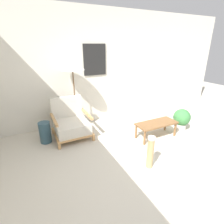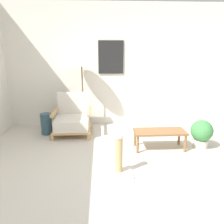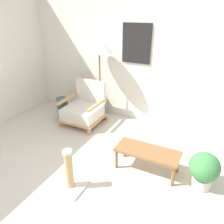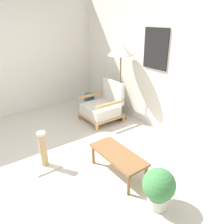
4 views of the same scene
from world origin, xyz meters
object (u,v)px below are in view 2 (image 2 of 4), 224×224
Objects in this scene: coffee_table at (160,133)px; floor_lamp at (82,63)px; vase at (46,124)px; scratching_post at (119,161)px; potted_plant at (202,133)px; armchair at (72,120)px.

floor_lamp is at bearing 140.13° from coffee_table.
floor_lamp is at bearing 23.06° from vase.
coffee_table is at bearing -39.87° from floor_lamp.
scratching_post is at bearing -49.83° from vase.
armchair is at bearing 160.18° from potted_plant.
floor_lamp is 2.77× the size of scratching_post.
potted_plant is (2.91, -0.86, 0.07)m from vase.
scratching_post reaches higher than coffee_table.
scratching_post is at bearing -62.88° from armchair.
floor_lamp is 1.79× the size of coffee_table.
potted_plant reaches higher than vase.
scratching_post is at bearing -72.13° from floor_lamp.
vase is at bearing 163.63° from potted_plant.
floor_lamp is 3.13× the size of potted_plant.
coffee_table is at bearing -21.68° from vase.
armchair is 1.88× the size of vase.
vase is at bearing -156.94° from floor_lamp.
armchair is at bearing -0.17° from vase.
scratching_post is (-1.53, -0.78, -0.09)m from potted_plant.
potted_plant is 0.88× the size of scratching_post.
coffee_table is at bearing 44.79° from scratching_post.
armchair reaches higher than scratching_post.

